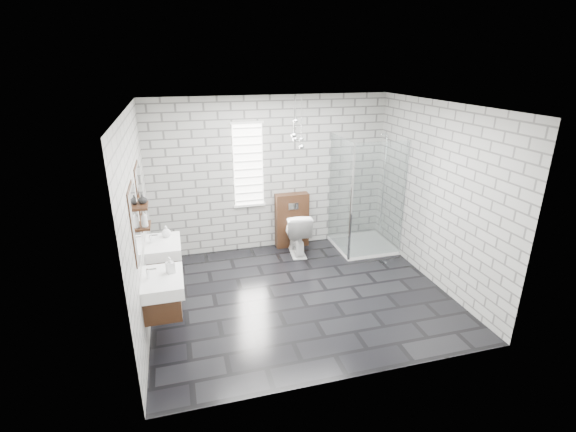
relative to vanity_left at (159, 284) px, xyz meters
name	(u,v)px	position (x,y,z in m)	size (l,w,h in m)	color
floor	(300,295)	(1.91, 0.54, -0.77)	(4.20, 3.60, 0.02)	black
ceiling	(302,105)	(1.91, 0.54, 1.95)	(4.20, 3.60, 0.02)	white
wall_back	(271,175)	(1.91, 2.35, 0.59)	(4.20, 0.02, 2.70)	#A6A5A0
wall_front	(356,268)	(1.91, -1.27, 0.59)	(4.20, 0.02, 2.70)	#A6A5A0
wall_left	(138,223)	(-0.20, 0.54, 0.59)	(0.02, 3.60, 2.70)	#A6A5A0
wall_right	(437,195)	(4.02, 0.54, 0.59)	(0.02, 3.60, 2.70)	#A6A5A0
vanity_left	(159,284)	(0.00, 0.00, 0.00)	(0.47, 0.70, 1.57)	#3E2313
vanity_right	(161,248)	(0.00, 1.03, 0.00)	(0.47, 0.70, 1.57)	#3E2313
shelf_lower	(145,226)	(-0.12, 0.49, 0.56)	(0.14, 0.30, 0.03)	#3E2313
shelf_upper	(142,206)	(-0.12, 0.49, 0.82)	(0.14, 0.30, 0.03)	#3E2313
window	(248,165)	(1.51, 2.32, 0.79)	(0.56, 0.05, 1.48)	white
cistern_panel	(292,220)	(2.26, 2.24, -0.26)	(0.60, 0.20, 1.00)	#3E2313
flush_plate	(293,206)	(2.26, 2.14, 0.04)	(0.18, 0.01, 0.12)	silver
shower_enclosure	(362,224)	(3.41, 1.72, -0.25)	(1.00, 1.00, 2.03)	white
pendant_cluster	(297,136)	(2.25, 1.91, 1.33)	(0.25, 0.23, 0.83)	silver
toilet	(297,232)	(2.26, 1.92, -0.37)	(0.43, 0.75, 0.77)	white
soap_bottle_a	(170,265)	(0.14, 0.08, 0.19)	(0.09, 0.09, 0.20)	#B2B2B2
soap_bottle_b	(166,231)	(0.10, 1.21, 0.18)	(0.13, 0.13, 0.17)	#B2B2B2
soap_bottle_c	(144,219)	(-0.11, 0.42, 0.68)	(0.08, 0.08, 0.21)	#B2B2B2
vase	(142,199)	(-0.11, 0.54, 0.89)	(0.11, 0.11, 0.11)	#B2B2B2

